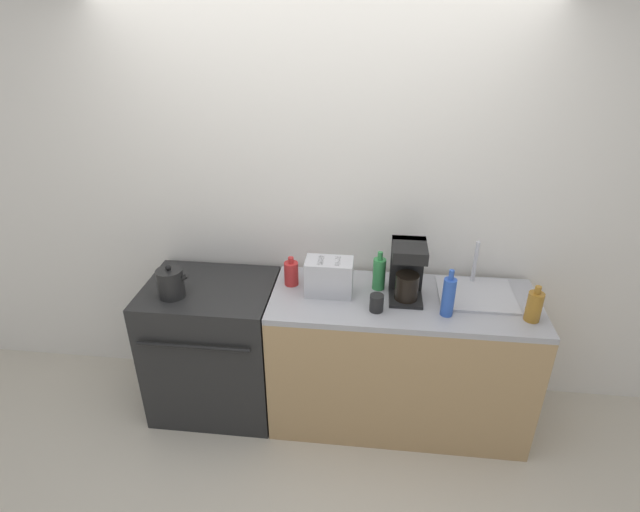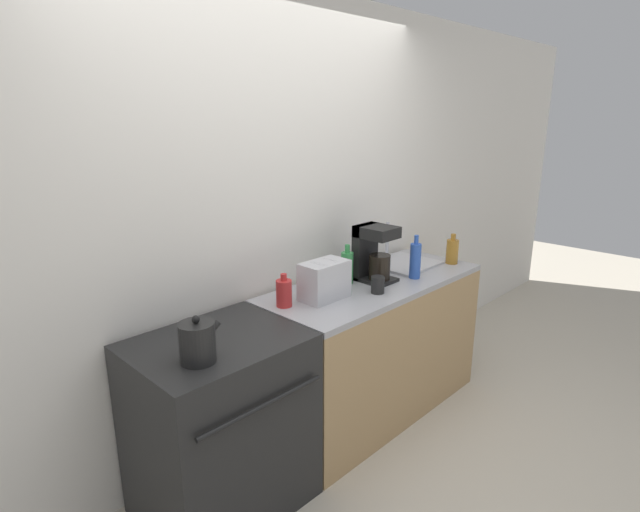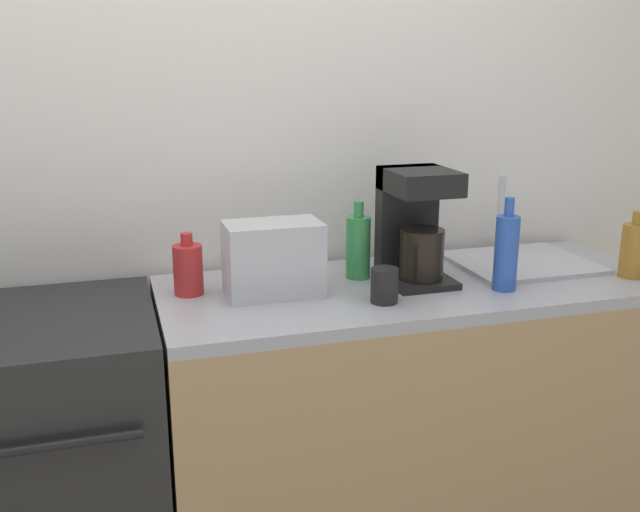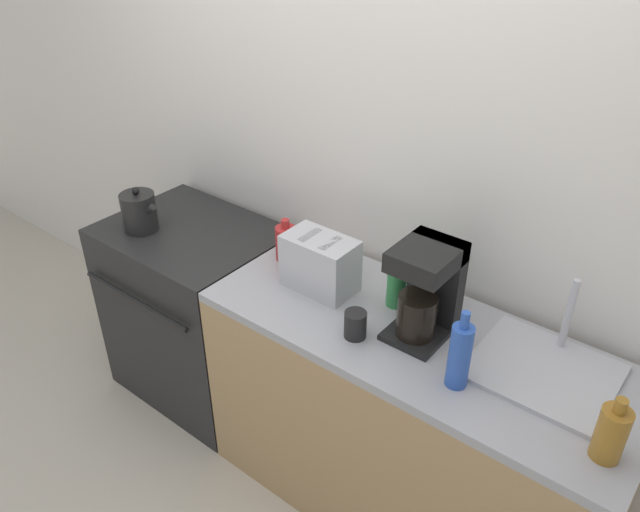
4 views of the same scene
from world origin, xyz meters
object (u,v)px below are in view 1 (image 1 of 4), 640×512
Objects in this scene: stove at (215,345)px; coffee_maker at (407,269)px; cup_black at (377,303)px; kettle at (171,283)px; bottle_red at (291,273)px; bottle_green at (379,273)px; bottle_blue at (448,296)px; bottle_amber at (534,306)px; toaster at (329,277)px.

coffee_maker is at bearing 1.50° from stove.
stove is 1.15m from cup_black.
cup_black is (1.20, -0.02, -0.04)m from kettle.
coffee_maker reaches higher than kettle.
coffee_maker is 1.90× the size of bottle_red.
bottle_green is 0.87× the size of bottle_blue.
bottle_amber is at bearing -14.17° from coffee_maker.
kettle is 0.92m from toaster.
bottle_blue is (0.38, -0.24, 0.02)m from bottle_green.
bottle_amber reaches higher than stove.
bottle_blue is at bearing 179.88° from bottle_amber.
toaster reaches higher than cup_black.
coffee_maker reaches higher than bottle_green.
coffee_maker reaches higher than cup_black.
stove is at bearing 172.02° from cup_black.
toaster is at bearing 1.35° from stove.
cup_black is at bearing -29.65° from toaster.
bottle_red is at bearing -178.73° from bottle_green.
bottle_green reaches higher than bottle_red.
bottle_green is (-0.16, 0.07, -0.08)m from coffee_maker.
bottle_blue is at bearing -37.74° from coffee_maker.
bottle_green is (1.03, 0.10, 0.54)m from stove.
coffee_maker is 1.66× the size of bottle_amber.
bottle_green is 0.87m from bottle_amber.
bottle_blue is (1.58, -0.02, 0.03)m from kettle.
toaster is (0.91, 0.14, 0.02)m from kettle.
toaster is at bearing -178.26° from coffee_maker.
cup_black is (0.28, -0.16, -0.06)m from toaster.
bottle_amber is at bearing -9.64° from bottle_red.
kettle reaches higher than cup_black.
toaster is 1.14m from bottle_amber.
bottle_blue is 0.39m from cup_black.
bottle_red reaches higher than stove.
toaster is 1.51× the size of bottle_red.
bottle_blue is at bearing -0.56° from kettle.
coffee_maker is at bearing 165.83° from bottle_amber.
bottle_blue is 1.33× the size of bottle_amber.
bottle_amber is (1.13, -0.16, -0.02)m from toaster.
toaster reaches higher than bottle_red.
bottle_green is (1.21, 0.23, 0.01)m from kettle.
coffee_maker is at bearing -5.07° from bottle_red.
stove is at bearing -178.50° from coffee_maker.
coffee_maker is at bearing 46.22° from cup_black.
bottle_amber is at bearing -16.27° from bottle_green.
stove is at bearing -174.25° from bottle_green.
bottle_amber is at bearing -0.46° from kettle.
bottle_amber is (2.04, -0.02, -0.00)m from kettle.
bottle_amber is (0.84, -0.24, -0.01)m from bottle_green.
kettle is 1.38m from coffee_maker.
bottle_amber reaches higher than cup_black.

